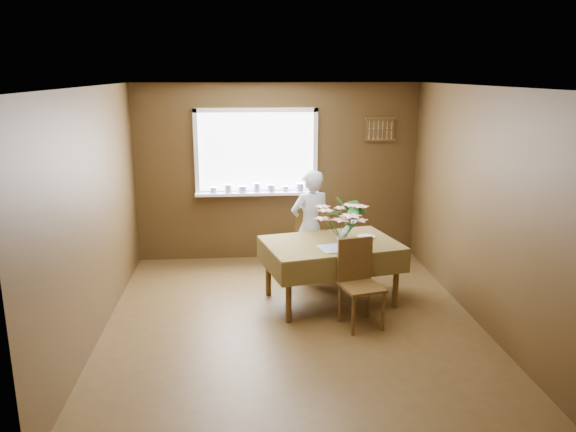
{
  "coord_description": "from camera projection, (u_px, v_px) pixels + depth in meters",
  "views": [
    {
      "loc": [
        -0.53,
        -5.59,
        2.64
      ],
      "look_at": [
        0.0,
        0.55,
        1.05
      ],
      "focal_mm": 35.0,
      "sensor_mm": 36.0,
      "label": 1
    }
  ],
  "objects": [
    {
      "name": "seated_woman",
      "position": [
        311.0,
        227.0,
        7.11
      ],
      "size": [
        0.62,
        0.5,
        1.46
      ],
      "primitive_type": "imported",
      "rotation": [
        0.0,
        0.0,
        3.46
      ],
      "color": "white",
      "rests_on": "floor"
    },
    {
      "name": "chair_far",
      "position": [
        312.0,
        239.0,
        7.26
      ],
      "size": [
        0.47,
        0.47,
        1.0
      ],
      "rotation": [
        0.0,
        0.0,
        3.04
      ],
      "color": "#543B1B",
      "rests_on": "floor"
    },
    {
      "name": "dining_table",
      "position": [
        331.0,
        249.0,
        6.5
      ],
      "size": [
        1.7,
        1.33,
        0.74
      ],
      "rotation": [
        0.0,
        0.0,
        0.22
      ],
      "color": "#543B1B",
      "rests_on": "floor"
    },
    {
      "name": "spoon_rack",
      "position": [
        380.0,
        129.0,
        7.89
      ],
      "size": [
        0.44,
        0.05,
        0.33
      ],
      "color": "#543B1B",
      "rests_on": "wall_back"
    },
    {
      "name": "table_knife",
      "position": [
        350.0,
        246.0,
        6.29
      ],
      "size": [
        0.08,
        0.19,
        0.0
      ],
      "primitive_type": "cube",
      "rotation": [
        0.0,
        0.0,
        0.31
      ],
      "color": "silver",
      "rests_on": "dining_table"
    },
    {
      "name": "chair_near",
      "position": [
        359.0,
        279.0,
        5.95
      ],
      "size": [
        0.48,
        0.48,
        0.93
      ],
      "rotation": [
        0.0,
        0.0,
        0.24
      ],
      "color": "#543B1B",
      "rests_on": "floor"
    },
    {
      "name": "flower_bouquet",
      "position": [
        342.0,
        221.0,
        6.2
      ],
      "size": [
        0.55,
        0.55,
        0.47
      ],
      "rotation": [
        0.0,
        0.0,
        0.13
      ],
      "color": "white",
      "rests_on": "dining_table"
    },
    {
      "name": "floor",
      "position": [
        292.0,
        322.0,
        6.1
      ],
      "size": [
        4.5,
        4.5,
        0.0
      ],
      "primitive_type": "plane",
      "color": "#473218",
      "rests_on": "ground"
    },
    {
      "name": "wall_back",
      "position": [
        278.0,
        173.0,
        7.96
      ],
      "size": [
        4.0,
        0.0,
        4.0
      ],
      "primitive_type": "plane",
      "rotation": [
        1.57,
        0.0,
        0.0
      ],
      "color": "brown",
      "rests_on": "floor"
    },
    {
      "name": "side_plate",
      "position": [
        366.0,
        237.0,
        6.66
      ],
      "size": [
        0.29,
        0.29,
        0.01
      ],
      "primitive_type": "cylinder",
      "rotation": [
        0.0,
        0.0,
        0.6
      ],
      "color": "white",
      "rests_on": "dining_table"
    },
    {
      "name": "ceiling",
      "position": [
        293.0,
        86.0,
        5.47
      ],
      "size": [
        4.5,
        4.5,
        0.0
      ],
      "primitive_type": "plane",
      "rotation": [
        3.14,
        0.0,
        0.0
      ],
      "color": "white",
      "rests_on": "wall_back"
    },
    {
      "name": "window_assembly",
      "position": [
        257.0,
        167.0,
        7.85
      ],
      "size": [
        1.72,
        0.2,
        1.22
      ],
      "color": "white",
      "rests_on": "wall_back"
    },
    {
      "name": "wall_right",
      "position": [
        480.0,
        207.0,
        5.95
      ],
      "size": [
        0.0,
        4.5,
        4.5
      ],
      "primitive_type": "plane",
      "rotation": [
        1.57,
        0.0,
        -1.57
      ],
      "color": "brown",
      "rests_on": "floor"
    },
    {
      "name": "wall_left",
      "position": [
        94.0,
        215.0,
        5.62
      ],
      "size": [
        0.0,
        4.5,
        4.5
      ],
      "primitive_type": "plane",
      "rotation": [
        1.57,
        0.0,
        1.57
      ],
      "color": "brown",
      "rests_on": "floor"
    },
    {
      "name": "wall_front",
      "position": [
        326.0,
        294.0,
        3.61
      ],
      "size": [
        4.0,
        0.0,
        4.0
      ],
      "primitive_type": "plane",
      "rotation": [
        -1.57,
        0.0,
        0.0
      ],
      "color": "brown",
      "rests_on": "floor"
    }
  ]
}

